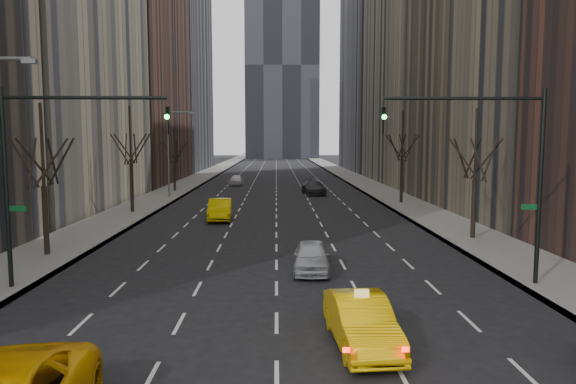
{
  "coord_description": "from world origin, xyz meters",
  "views": [
    {
      "loc": [
        -0.0,
        -8.64,
        6.09
      ],
      "look_at": [
        0.59,
        16.85,
        3.5
      ],
      "focal_mm": 32.0,
      "sensor_mm": 36.0,
      "label": 1
    }
  ],
  "objects": [
    {
      "name": "sidewalk_left",
      "position": [
        -12.25,
        70.0,
        0.07
      ],
      "size": [
        4.5,
        320.0,
        0.15
      ],
      "primitive_type": "cube",
      "color": "slate",
      "rests_on": "ground"
    },
    {
      "name": "sidewalk_right",
      "position": [
        12.25,
        70.0,
        0.07
      ],
      "size": [
        4.5,
        320.0,
        0.15
      ],
      "primitive_type": "cube",
      "color": "slate",
      "rests_on": "ground"
    },
    {
      "name": "bld_left_far",
      "position": [
        -21.5,
        66.0,
        22.0
      ],
      "size": [
        14.0,
        28.0,
        44.0
      ],
      "primitive_type": "cube",
      "color": "brown",
      "rests_on": "ground"
    },
    {
      "name": "bld_left_deep",
      "position": [
        -21.5,
        96.0,
        30.0
      ],
      "size": [
        14.0,
        30.0,
        60.0
      ],
      "primitive_type": "cube",
      "color": "slate",
      "rests_on": "ground"
    },
    {
      "name": "bld_right_far",
      "position": [
        21.5,
        64.0,
        25.0
      ],
      "size": [
        14.0,
        28.0,
        50.0
      ],
      "primitive_type": "cube",
      "color": "tan",
      "rests_on": "ground"
    },
    {
      "name": "bld_right_deep",
      "position": [
        21.5,
        95.0,
        29.0
      ],
      "size": [
        14.0,
        30.0,
        58.0
      ],
      "primitive_type": "cube",
      "color": "slate",
      "rests_on": "ground"
    },
    {
      "name": "tree_lw_b",
      "position": [
        -12.0,
        18.0,
        3.72
      ],
      "size": [
        3.36,
        3.5,
        7.82
      ],
      "color": "black",
      "rests_on": "ground"
    },
    {
      "name": "tree_lw_c",
      "position": [
        -12.0,
        34.0,
        4.04
      ],
      "size": [
        3.36,
        3.5,
        8.74
      ],
      "color": "black",
      "rests_on": "ground"
    },
    {
      "name": "tree_lw_d",
      "position": [
        -12.0,
        52.0,
        3.56
      ],
      "size": [
        3.36,
        3.5,
        7.36
      ],
      "color": "black",
      "rests_on": "ground"
    },
    {
      "name": "tree_rw_b",
      "position": [
        12.0,
        22.0,
        3.72
      ],
      "size": [
        3.36,
        3.5,
        7.82
      ],
      "color": "black",
      "rests_on": "ground"
    },
    {
      "name": "tree_rw_c",
      "position": [
        12.0,
        40.0,
        4.04
      ],
      "size": [
        3.36,
        3.5,
        8.74
      ],
      "color": "black",
      "rests_on": "ground"
    },
    {
      "name": "traffic_mast_left",
      "position": [
        -9.11,
        12.0,
        5.49
      ],
      "size": [
        6.69,
        0.39,
        8.0
      ],
      "color": "black",
      "rests_on": "ground"
    },
    {
      "name": "traffic_mast_right",
      "position": [
        9.11,
        12.0,
        5.49
      ],
      "size": [
        6.69,
        0.39,
        8.0
      ],
      "color": "black",
      "rests_on": "ground"
    },
    {
      "name": "streetlight_far",
      "position": [
        -10.84,
        45.0,
        5.62
      ],
      "size": [
        2.83,
        0.22,
        9.0
      ],
      "color": "slate",
      "rests_on": "ground"
    },
    {
      "name": "taxi_sedan",
      "position": [
        2.51,
        6.01,
        0.74
      ],
      "size": [
        1.9,
        4.61,
        1.49
      ],
      "primitive_type": "imported",
      "rotation": [
        0.0,
        0.0,
        0.07
      ],
      "color": "#FFC405",
      "rests_on": "ground"
    },
    {
      "name": "silver_sedan_ahead",
      "position": [
        1.64,
        14.74,
        0.7
      ],
      "size": [
        1.93,
        4.22,
        1.4
      ],
      "primitive_type": "imported",
      "rotation": [
        0.0,
        0.0,
        -0.07
      ],
      "color": "#A2A5AA",
      "rests_on": "ground"
    },
    {
      "name": "far_taxi",
      "position": [
        -4.31,
        30.32,
        0.8
      ],
      "size": [
        2.0,
        4.96,
        1.6
      ],
      "primitive_type": "imported",
      "rotation": [
        0.0,
        0.0,
        0.06
      ],
      "color": "#D9B904",
      "rests_on": "ground"
    },
    {
      "name": "far_suv_grey",
      "position": [
        4.2,
        48.84,
        0.79
      ],
      "size": [
        2.68,
        5.59,
        1.57
      ],
      "primitive_type": "imported",
      "rotation": [
        0.0,
        0.0,
        0.09
      ],
      "color": "#2C2D31",
      "rests_on": "ground"
    },
    {
      "name": "far_car_white",
      "position": [
        -5.4,
        60.77,
        0.7
      ],
      "size": [
        1.72,
        4.15,
        1.4
      ],
      "primitive_type": "imported",
      "rotation": [
        0.0,
        0.0,
        -0.01
      ],
      "color": "silver",
      "rests_on": "ground"
    }
  ]
}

